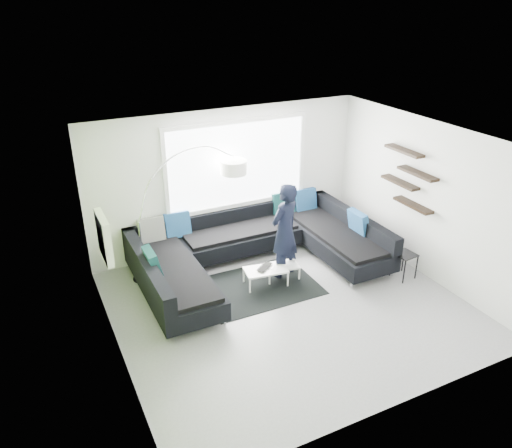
{
  "coord_description": "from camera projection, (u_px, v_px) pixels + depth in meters",
  "views": [
    {
      "loc": [
        -3.53,
        -5.96,
        4.75
      ],
      "look_at": [
        -0.16,
        0.9,
        1.16
      ],
      "focal_mm": 35.0,
      "sensor_mm": 36.0,
      "label": 1
    }
  ],
  "objects": [
    {
      "name": "ground",
      "position": [
        289.0,
        306.0,
        8.27
      ],
      "size": [
        5.5,
        5.5,
        0.0
      ],
      "primitive_type": "plane",
      "color": "gray",
      "rests_on": "ground"
    },
    {
      "name": "room_shell",
      "position": [
        287.0,
        201.0,
        7.68
      ],
      "size": [
        5.54,
        5.04,
        2.82
      ],
      "color": "white",
      "rests_on": "ground"
    },
    {
      "name": "sectional_sofa",
      "position": [
        259.0,
        252.0,
        9.11
      ],
      "size": [
        4.37,
        2.71,
        0.94
      ],
      "rotation": [
        0.0,
        0.0,
        0.0
      ],
      "color": "black",
      "rests_on": "ground"
    },
    {
      "name": "rug",
      "position": [
        258.0,
        287.0,
        8.8
      ],
      "size": [
        2.03,
        1.48,
        0.01
      ],
      "primitive_type": "cube",
      "rotation": [
        0.0,
        0.0,
        -0.01
      ],
      "color": "black",
      "rests_on": "ground"
    },
    {
      "name": "coffee_table",
      "position": [
        274.0,
        274.0,
        8.91
      ],
      "size": [
        1.02,
        0.69,
        0.31
      ],
      "primitive_type": "cube",
      "rotation": [
        0.0,
        0.0,
        -0.15
      ],
      "color": "white",
      "rests_on": "ground"
    },
    {
      "name": "arc_lamp",
      "position": [
        139.0,
        222.0,
        8.52
      ],
      "size": [
        2.15,
        0.65,
        2.31
      ],
      "primitive_type": null,
      "rotation": [
        0.0,
        0.0,
        0.04
      ],
      "color": "white",
      "rests_on": "ground"
    },
    {
      "name": "side_table",
      "position": [
        404.0,
        266.0,
        9.0
      ],
      "size": [
        0.39,
        0.39,
        0.48
      ],
      "primitive_type": "cube",
      "rotation": [
        0.0,
        0.0,
        0.11
      ],
      "color": "black",
      "rests_on": "ground"
    },
    {
      "name": "person",
      "position": [
        285.0,
        231.0,
        8.82
      ],
      "size": [
        0.95,
        0.89,
        1.77
      ],
      "primitive_type": "imported",
      "rotation": [
        0.0,
        0.0,
        3.55
      ],
      "color": "black",
      "rests_on": "ground"
    },
    {
      "name": "laptop",
      "position": [
        267.0,
        268.0,
        8.76
      ],
      "size": [
        0.6,
        0.6,
        0.03
      ],
      "primitive_type": "imported",
      "rotation": [
        0.0,
        0.0,
        0.65
      ],
      "color": "black",
      "rests_on": "coffee_table"
    }
  ]
}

